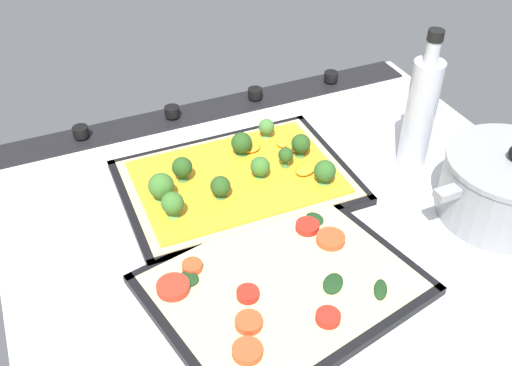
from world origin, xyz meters
TOP-DOWN VIEW (x-y plane):
  - ground_plane at (0.00, 0.00)cm, footprint 83.93×71.84cm
  - stove_control_panel at (0.00, -32.42)cm, footprint 80.57×7.00cm
  - baking_tray_front at (4.86, -9.33)cm, footprint 36.40×26.28cm
  - broccoli_pizza at (4.63, -9.28)cm, footprint 33.98×23.86cm
  - baking_tray_back at (7.51, 13.33)cm, footprint 38.14×33.14cm
  - veggie_pizza_back at (7.82, 13.25)cm, footprint 35.28×30.29cm
  - cooking_pot at (-29.05, 12.71)cm, footprint 25.91×19.08cm
  - oil_bottle at (-24.37, -3.28)cm, footprint 4.86×4.86cm

SIDE VIEW (x-z plane):
  - ground_plane at x=0.00cm, z-range -3.00..0.00cm
  - baking_tray_front at x=4.86cm, z-range -0.28..1.02cm
  - baking_tray_back at x=7.51cm, z-range -0.28..1.02cm
  - stove_control_panel at x=0.00cm, z-range -0.76..1.84cm
  - veggie_pizza_back at x=7.82cm, z-range 0.14..2.04cm
  - broccoli_pizza at x=4.63cm, z-range -0.99..4.90cm
  - cooking_pot at x=-29.05cm, z-range -1.15..11.23cm
  - oil_bottle at x=-24.37cm, z-range -1.88..21.95cm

